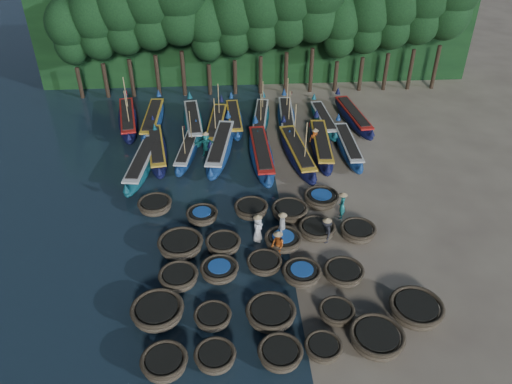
{
  "coord_description": "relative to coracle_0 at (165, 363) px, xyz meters",
  "views": [
    {
      "loc": [
        -3.26,
        -22.96,
        18.32
      ],
      "look_at": [
        -1.55,
        1.93,
        1.3
      ],
      "focal_mm": 35.0,
      "sensor_mm": 36.0,
      "label": 1
    }
  ],
  "objects": [
    {
      "name": "long_boat_9",
      "position": [
        -4.86,
        23.49,
        0.11
      ],
      "size": [
        2.94,
        8.52,
        3.67
      ],
      "rotation": [
        0.0,
        0.0,
        0.17
      ],
      "color": "black",
      "rests_on": "ground"
    },
    {
      "name": "foliage_wall",
      "position": [
        6.21,
        32.9,
        4.53
      ],
      "size": [
        40.0,
        3.0,
        10.0
      ],
      "primitive_type": "cube",
      "color": "black",
      "rests_on": "ground"
    },
    {
      "name": "coracle_20",
      "position": [
        -1.53,
        11.56,
        -0.02
      ],
      "size": [
        2.58,
        2.58,
        0.78
      ],
      "rotation": [
        0.0,
        0.0,
        0.42
      ],
      "color": "brown",
      "rests_on": "ground"
    },
    {
      "name": "coracle_7",
      "position": [
        4.74,
        2.43,
        -0.01
      ],
      "size": [
        2.46,
        2.46,
        0.8
      ],
      "rotation": [
        0.0,
        0.0,
        0.11
      ],
      "color": "brown",
      "rests_on": "ground"
    },
    {
      "name": "coracle_10",
      "position": [
        0.29,
        5.12,
        -0.01
      ],
      "size": [
        2.05,
        2.05,
        0.8
      ],
      "rotation": [
        0.0,
        0.0,
        0.1
      ],
      "color": "brown",
      "rests_on": "ground"
    },
    {
      "name": "fisherman_1",
      "position": [
        9.74,
        10.18,
        0.48
      ],
      "size": [
        0.52,
        0.68,
        1.9
      ],
      "rotation": [
        0.0,
        0.0,
        4.55
      ],
      "color": "#17615D",
      "rests_on": "ground"
    },
    {
      "name": "coracle_22",
      "position": [
        4.32,
        10.76,
        -0.02
      ],
      "size": [
        2.4,
        2.4,
        0.78
      ],
      "rotation": [
        0.0,
        0.0,
        -0.3
      ],
      "color": "brown",
      "rests_on": "ground"
    },
    {
      "name": "long_boat_4",
      "position": [
        2.54,
        18.3,
        0.14
      ],
      "size": [
        2.92,
        8.93,
        1.59
      ],
      "rotation": [
        0.0,
        0.0,
        -0.16
      ],
      "color": "navy",
      "rests_on": "ground"
    },
    {
      "name": "coracle_18",
      "position": [
        7.97,
        8.54,
        -0.04
      ],
      "size": [
        2.16,
        2.16,
        0.76
      ],
      "rotation": [
        0.0,
        0.0,
        -0.07
      ],
      "color": "brown",
      "rests_on": "ground"
    },
    {
      "name": "fisherman_0",
      "position": [
        4.55,
        8.36,
        0.43
      ],
      "size": [
        0.79,
        0.96,
        1.89
      ],
      "rotation": [
        0.0,
        0.0,
        1.21
      ],
      "color": "silver",
      "rests_on": "ground"
    },
    {
      "name": "long_boat_17",
      "position": [
        13.36,
        22.8,
        0.09
      ],
      "size": [
        2.43,
        8.3,
        1.47
      ],
      "rotation": [
        0.0,
        0.0,
        0.12
      ],
      "color": "black",
      "rests_on": "ground"
    },
    {
      "name": "coracle_9",
      "position": [
        11.6,
        2.2,
        0.01
      ],
      "size": [
        2.83,
        2.83,
        0.85
      ],
      "rotation": [
        0.0,
        0.0,
        -0.19
      ],
      "color": "brown",
      "rests_on": "ground"
    },
    {
      "name": "long_boat_1",
      "position": [
        -2.85,
        16.57,
        0.11
      ],
      "size": [
        2.5,
        8.53,
        1.51
      ],
      "rotation": [
        0.0,
        0.0,
        -0.12
      ],
      "color": "#0E4D51",
      "rests_on": "ground"
    },
    {
      "name": "tree_13",
      "position": [
        20.11,
        29.4,
        7.53
      ],
      "size": [
        4.92,
        4.92,
        11.6
      ],
      "color": "black",
      "rests_on": "ground"
    },
    {
      "name": "coracle_16",
      "position": [
        2.59,
        7.61,
        -0.03
      ],
      "size": [
        2.31,
        2.31,
        0.77
      ],
      "rotation": [
        0.0,
        0.0,
        -0.35
      ],
      "color": "brown",
      "rests_on": "ground"
    },
    {
      "name": "tree_2",
      "position": [
        -5.19,
        29.4,
        6.85
      ],
      "size": [
        4.51,
        4.51,
        10.63
      ],
      "color": "black",
      "rests_on": "ground"
    },
    {
      "name": "long_boat_7",
      "position": [
        9.93,
        18.19,
        0.11
      ],
      "size": [
        2.13,
        8.61,
        1.52
      ],
      "rotation": [
        0.0,
        0.0,
        -0.07
      ],
      "color": "black",
      "rests_on": "ground"
    },
    {
      "name": "long_boat_16",
      "position": [
        10.89,
        22.48,
        0.03
      ],
      "size": [
        1.77,
        7.4,
        1.3
      ],
      "rotation": [
        0.0,
        0.0,
        0.07
      ],
      "color": "#0E4D51",
      "rests_on": "ground"
    },
    {
      "name": "fisherman_5",
      "position": [
        1.52,
        18.26,
        0.46
      ],
      "size": [
        1.71,
        0.65,
        2.0
      ],
      "rotation": [
        0.0,
        0.0,
        6.21
      ],
      "color": "#17615D",
      "rests_on": "ground"
    },
    {
      "name": "coracle_5",
      "position": [
        -0.56,
        2.89,
        0.01
      ],
      "size": [
        2.98,
        2.98,
        0.84
      ],
      "rotation": [
        0.0,
        0.0,
        0.32
      ],
      "color": "brown",
      "rests_on": "ground"
    },
    {
      "name": "long_boat_3",
      "position": [
        0.18,
        18.26,
        0.02
      ],
      "size": [
        2.32,
        7.26,
        3.11
      ],
      "rotation": [
        0.0,
        0.0,
        -0.15
      ],
      "color": "navy",
      "rests_on": "ground"
    },
    {
      "name": "tree_8",
      "position": [
        8.61,
        29.4,
        7.53
      ],
      "size": [
        4.92,
        4.92,
        11.6
      ],
      "color": "black",
      "rests_on": "ground"
    },
    {
      "name": "long_boat_15",
      "position": [
        7.94,
        23.15,
        0.07
      ],
      "size": [
        1.87,
        7.99,
        3.4
      ],
      "rotation": [
        0.0,
        0.0,
        -0.06
      ],
      "color": "navy",
      "rests_on": "ground"
    },
    {
      "name": "long_boat_2",
      "position": [
        -2.09,
        18.41,
        0.08
      ],
      "size": [
        2.66,
        8.15,
        1.45
      ],
      "rotation": [
        0.0,
        0.0,
        0.15
      ],
      "color": "black",
      "rests_on": "ground"
    },
    {
      "name": "long_boat_14",
      "position": [
        5.85,
        23.12,
        0.04
      ],
      "size": [
        2.35,
        7.54,
        3.23
      ],
      "rotation": [
        0.0,
        0.0,
        -0.14
      ],
      "color": "#0E4D51",
      "rests_on": "ground"
    },
    {
      "name": "coracle_15",
      "position": [
        0.25,
        7.66,
        0.02
      ],
      "size": [
        2.84,
        2.84,
        0.85
      ],
      "rotation": [
        0.0,
        0.0,
        0.24
      ],
      "color": "brown",
      "rests_on": "ground"
    },
    {
      "name": "coracle_14",
      "position": [
        8.76,
        4.97,
        -0.08
      ],
      "size": [
        2.11,
        2.11,
        0.69
      ],
      "rotation": [
        0.0,
        0.0,
        -0.02
      ],
      "color": "brown",
      "rests_on": "ground"
    },
    {
      "name": "fisherman_6",
      "position": [
        9.54,
        18.84,
        0.35
      ],
      "size": [
        0.84,
        0.66,
        1.7
      ],
      "rotation": [
        0.0,
        0.0,
        6.01
      ],
      "color": "#BD5219",
      "rests_on": "ground"
    },
    {
      "name": "fisherman_2",
      "position": [
        5.52,
        6.86,
        0.41
      ],
      "size": [
        0.88,
        0.98,
        1.86
      ],
      "rotation": [
        0.0,
        0.0,
        5.08
      ],
      "color": "#BD5219",
      "rests_on": "ground"
    },
    {
      "name": "coracle_8",
      "position": [
        7.84,
        2.34,
        -0.07
      ],
      "size": [
        1.74,
        1.74,
        0.7
      ],
      "rotation": [
        0.0,
        0.0,
        -0.0
      ],
      "color": "brown",
      "rests_on": "ground"
    },
    {
      "name": "fisherman_3",
      "position": [
        8.37,
        7.95,
        0.37
      ],
      "size": [
        0.65,
        1.06,
        1.78
      ],
      "rotation": [
        0.0,
        0.0,
        4.77
      ],
      "color": "black",
      "rests_on": "ground"
    },
    {
      "name": "coracle_17",
      "position": [
        5.92,
        7.68,
        -0.01
      ],
      "size": [
        2.11,
        2.11,
        0.79
      ],
      "rotation": [
        0.0,
        0.0,
        0.07
      ],
      "color": "brown",
      "rests_on": "ground"
    },
    {
      "name": "tree_0",
      "position": [
        -9.79,
        29.4,
        5.5
      ],
      "size": [
        3.68,
        3.68,
        8.68
      ],
      "color": "black",
      "rests_on": "ground"
    },
    {
      "name": "tree_6",
      "position": [
        4.01,
        29.4,
        6.18
      ],
      "size": [
        4.09,
        4.09,
        9.65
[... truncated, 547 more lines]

